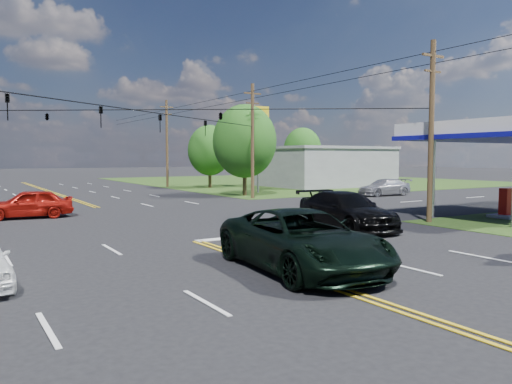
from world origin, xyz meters
TOP-DOWN VIEW (x-y plane):
  - ground at (0.00, 12.00)m, footprint 280.00×280.00m
  - grass_ne at (35.00, 44.00)m, footprint 46.00×48.00m
  - stop_bar at (5.00, 4.00)m, footprint 10.00×0.50m
  - retail_ne at (30.00, 32.00)m, footprint 14.00×10.00m
  - pole_se at (13.00, 3.00)m, footprint 1.60×0.28m
  - pole_ne at (13.00, 21.00)m, footprint 1.60×0.28m
  - pole_right_far at (13.00, 40.00)m, footprint 1.60×0.28m
  - span_wire_signals at (0.00, 12.00)m, footprint 26.00×18.00m
  - power_lines at (0.00, 10.00)m, footprint 26.04×100.00m
  - tree_right_a at (14.00, 24.00)m, footprint 5.70×5.70m
  - tree_right_b at (16.50, 36.00)m, footprint 4.94×4.94m
  - tree_far_r at (34.00, 42.00)m, footprint 5.32×5.32m
  - pickup_dkgreen at (0.50, -2.45)m, footprint 3.75×6.95m
  - suv_black at (7.63, 3.50)m, footprint 3.18×6.40m
  - sedan_red at (-4.80, 16.23)m, footprint 4.94×2.37m
  - sedan_far at (24.70, 17.50)m, footprint 5.29×2.39m
  - polesign_ne at (16.95, 26.48)m, footprint 2.31×0.38m

SIDE VIEW (x-z plane):
  - ground at x=0.00m, z-range 0.00..0.00m
  - grass_ne at x=35.00m, z-range -0.01..0.01m
  - stop_bar at x=5.00m, z-range -0.01..0.01m
  - sedan_far at x=24.70m, z-range 0.00..1.50m
  - sedan_red at x=-4.80m, z-range 0.00..1.63m
  - suv_black at x=7.63m, z-range 0.00..1.79m
  - pickup_dkgreen at x=0.50m, z-range 0.00..1.85m
  - retail_ne at x=30.00m, z-range 0.00..4.40m
  - tree_right_b at x=16.50m, z-range 0.68..7.76m
  - tree_far_r at x=34.00m, z-range 0.73..8.36m
  - tree_right_a at x=14.00m, z-range 0.78..8.96m
  - pole_se at x=13.00m, z-range 0.17..9.67m
  - pole_ne at x=13.00m, z-range 0.17..9.67m
  - pole_right_far at x=13.00m, z-range 0.17..10.17m
  - span_wire_signals at x=0.00m, z-range 5.43..6.56m
  - polesign_ne at x=16.95m, z-range 2.38..10.74m
  - power_lines at x=0.00m, z-range 8.28..8.92m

